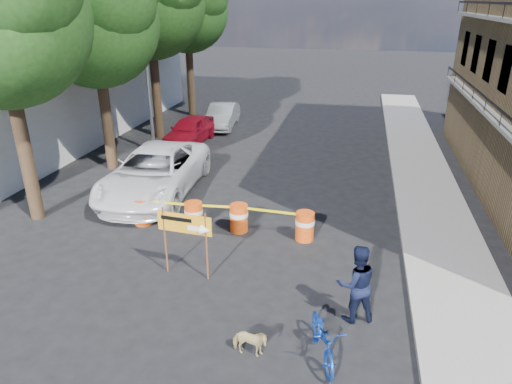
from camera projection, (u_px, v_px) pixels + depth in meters
The scene contains 18 objects.
ground at pixel (213, 274), 12.16m from camera, with size 120.00×120.00×0.00m, color black.
sidewalk_east at pixel (430, 203), 16.26m from camera, with size 2.40×40.00×0.15m, color gray.
white_building at pixel (22, 81), 22.61m from camera, with size 8.00×22.00×6.00m, color silver.
tree_mid_a at pixel (95, 21), 17.47m from camera, with size 5.25×5.00×8.68m.
tree_mid_b at pixel (150, 0), 21.68m from camera, with size 5.67×5.40×9.62m.
tree_far at pixel (188, 9), 26.37m from camera, with size 5.04×4.80×8.84m.
streetlamp at pixel (147, 58), 20.19m from camera, with size 1.25×0.18×8.00m.
barrel_far_left at pixel (143, 211), 14.73m from camera, with size 0.58×0.58×0.90m.
barrel_mid_left at pixel (194, 215), 14.41m from camera, with size 0.58×0.58×0.90m.
barrel_mid_right at pixel (239, 217), 14.26m from camera, with size 0.58×0.58×0.90m.
barrel_far_right at pixel (305, 226), 13.75m from camera, with size 0.58×0.58×0.90m.
detour_sign at pixel (192, 230), 11.52m from camera, with size 1.48×0.29×1.91m.
pedestrian at pixel (356, 284), 10.13m from camera, with size 0.91×0.71×1.88m, color black.
bicycle at pixel (325, 320), 9.05m from camera, with size 0.62×0.94×1.78m, color #1542B1.
dog at pixel (250, 343), 9.28m from camera, with size 0.35×0.76×0.65m, color tan.
suv_white at pixel (155, 172), 16.89m from camera, with size 2.86×6.19×1.72m, color white.
sedan_red at pixel (190, 130), 22.96m from camera, with size 1.62×4.02×1.37m, color #A40D22.
sedan_silver at pixel (222, 115), 25.90m from camera, with size 1.42×4.06×1.34m, color #AEB2B5.
Camera 1 is at (3.39, -9.83, 6.78)m, focal length 32.00 mm.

